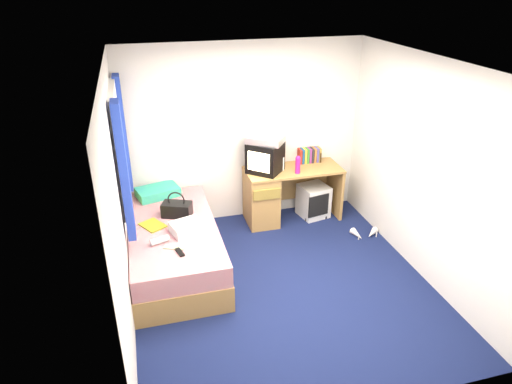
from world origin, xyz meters
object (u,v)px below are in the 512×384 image
object	(u,v)px
pillow	(158,192)
magazine	(153,225)
pink_water_bottle	(298,165)
aerosol_can	(282,164)
colour_swatch_fan	(174,248)
bed	(174,246)
water_bottle	(160,240)
picture_frame	(319,156)
towel	(187,227)
vcr	(265,139)
handbag	(177,209)
white_heels	(365,234)
remote_control	(180,252)
crt_tv	(265,157)
desk	(273,194)
storage_cube	(313,201)

from	to	relation	value
pillow	magazine	size ratio (longest dim) A/B	1.85
pink_water_bottle	aerosol_can	bearing A→B (deg)	138.19
pillow	colour_swatch_fan	xyz separation A→B (m)	(0.07, -1.30, -0.05)
bed	pink_water_bottle	bearing A→B (deg)	18.87
bed	pillow	bearing A→B (deg)	96.95
aerosol_can	water_bottle	world-z (taller)	aerosol_can
picture_frame	towel	world-z (taller)	picture_frame
bed	vcr	xyz separation A→B (m)	(1.32, 0.75, 0.93)
pink_water_bottle	water_bottle	size ratio (longest dim) A/B	1.07
aerosol_can	magazine	xyz separation A→B (m)	(-1.76, -0.69, -0.29)
handbag	white_heels	size ratio (longest dim) A/B	1.03
picture_frame	white_heels	distance (m)	1.24
pillow	handbag	world-z (taller)	handbag
water_bottle	handbag	bearing A→B (deg)	66.07
water_bottle	remote_control	distance (m)	0.31
bed	aerosol_can	xyz separation A→B (m)	(1.55, 0.73, 0.57)
crt_tv	white_heels	bearing A→B (deg)	8.84
pink_water_bottle	handbag	distance (m)	1.69
picture_frame	crt_tv	bearing A→B (deg)	-166.89
pillow	aerosol_can	xyz separation A→B (m)	(1.65, -0.08, 0.25)
vcr	pillow	bearing A→B (deg)	-146.67
water_bottle	bed	bearing A→B (deg)	64.47
aerosol_can	colour_swatch_fan	bearing A→B (deg)	-142.40
crt_tv	white_heels	distance (m)	1.65
aerosol_can	desk	bearing A→B (deg)	172.11
pillow	white_heels	xyz separation A→B (m)	(2.56, -0.81, -0.56)
vcr	remote_control	bearing A→B (deg)	-98.27
water_bottle	picture_frame	bearing A→B (deg)	28.35
picture_frame	aerosol_can	world-z (taller)	aerosol_can
aerosol_can	white_heels	distance (m)	1.42
aerosol_can	white_heels	size ratio (longest dim) A/B	0.49
bed	remote_control	xyz separation A→B (m)	(0.02, -0.59, 0.28)
pink_water_bottle	water_bottle	bearing A→B (deg)	-153.61
pillow	desk	distance (m)	1.55
desk	remote_control	world-z (taller)	desk
bed	white_heels	size ratio (longest dim) A/B	5.36
storage_cube	picture_frame	distance (m)	0.63
towel	handbag	bearing A→B (deg)	99.18
handbag	white_heels	bearing A→B (deg)	17.39
bed	colour_swatch_fan	size ratio (longest dim) A/B	9.09
crt_tv	remote_control	distance (m)	1.91
colour_swatch_fan	white_heels	world-z (taller)	colour_swatch_fan
desk	remote_control	size ratio (longest dim) A/B	8.13
vcr	remote_control	xyz separation A→B (m)	(-1.30, -1.34, -0.65)
remote_control	desk	bearing A→B (deg)	27.94
pillow	storage_cube	bearing A→B (deg)	-2.31
towel	colour_swatch_fan	xyz separation A→B (m)	(-0.18, -0.30, -0.05)
storage_cube	vcr	world-z (taller)	vcr
pillow	remote_control	size ratio (longest dim) A/B	3.24
water_bottle	aerosol_can	bearing A→B (deg)	32.19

